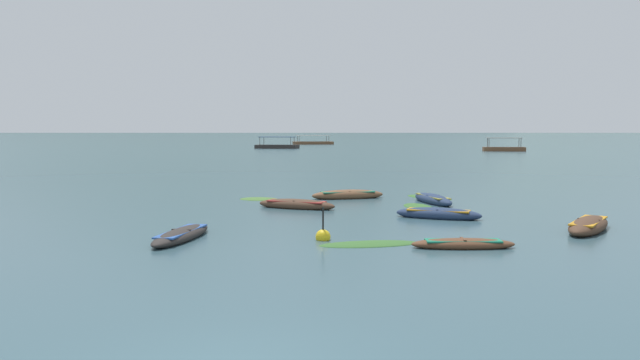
% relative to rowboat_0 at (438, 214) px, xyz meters
% --- Properties ---
extents(ground_plane, '(6000.00, 6000.00, 0.00)m').
position_rel_rowboat_0_xyz_m(ground_plane, '(-4.97, 1483.96, -0.17)').
color(ground_plane, '#385660').
extents(mountain_1, '(2064.21, 2064.21, 512.60)m').
position_rel_rowboat_0_xyz_m(mountain_1, '(-669.99, 2088.52, 256.13)').
color(mountain_1, '#4C5B56').
rests_on(mountain_1, ground).
extents(mountain_2, '(1406.94, 1406.94, 434.82)m').
position_rel_rowboat_0_xyz_m(mountain_2, '(-55.02, 1930.83, 217.24)').
color(mountain_2, '#4C5B56').
rests_on(mountain_2, ground).
extents(mountain_3, '(1642.40, 1642.40, 379.89)m').
position_rel_rowboat_0_xyz_m(mountain_3, '(555.34, 2148.31, 189.77)').
color(mountain_3, slate).
rests_on(mountain_3, ground).
extents(rowboat_0, '(3.61, 1.93, 0.55)m').
position_rel_rowboat_0_xyz_m(rowboat_0, '(0.00, 0.00, 0.00)').
color(rowboat_0, navy).
rests_on(rowboat_0, ground).
extents(rowboat_1, '(3.89, 2.09, 0.54)m').
position_rel_rowboat_0_xyz_m(rowboat_1, '(-6.12, 2.72, -0.00)').
color(rowboat_1, '#4C3323').
rests_on(rowboat_1, ground).
extents(rowboat_2, '(2.97, 3.99, 0.59)m').
position_rel_rowboat_0_xyz_m(rowboat_2, '(4.96, -2.71, 0.01)').
color(rowboat_2, '#4C3323').
rests_on(rowboat_2, ground).
extents(rowboat_3, '(3.21, 1.03, 0.37)m').
position_rel_rowboat_0_xyz_m(rowboat_3, '(-0.03, -6.24, -0.05)').
color(rowboat_3, brown).
rests_on(rowboat_3, ground).
extents(rowboat_4, '(2.07, 3.94, 0.56)m').
position_rel_rowboat_0_xyz_m(rowboat_4, '(0.38, 5.24, 0.00)').
color(rowboat_4, navy).
rests_on(rowboat_4, ground).
extents(rowboat_5, '(1.42, 4.01, 0.45)m').
position_rel_rowboat_0_xyz_m(rowboat_5, '(-9.02, -5.42, -0.03)').
color(rowboat_5, '#2D2826').
rests_on(rowboat_5, ground).
extents(rowboat_6, '(4.02, 2.20, 0.58)m').
position_rel_rowboat_0_xyz_m(rowboat_6, '(-3.86, 6.94, 0.01)').
color(rowboat_6, brown).
rests_on(rowboat_6, ground).
extents(ferry_0, '(10.97, 6.65, 2.54)m').
position_rel_rowboat_0_xyz_m(ferry_0, '(-16.07, 132.28, 0.27)').
color(ferry_0, brown).
rests_on(ferry_0, ground).
extents(ferry_1, '(7.13, 2.55, 2.54)m').
position_rel_rowboat_0_xyz_m(ferry_1, '(21.38, 81.90, 0.28)').
color(ferry_1, brown).
rests_on(ferry_1, ground).
extents(ferry_2, '(8.84, 4.68, 2.54)m').
position_rel_rowboat_0_xyz_m(ferry_2, '(-20.26, 95.35, 0.28)').
color(ferry_2, '#2D2826').
rests_on(ferry_2, ground).
extents(mooring_buoy, '(0.49, 0.49, 1.23)m').
position_rel_rowboat_0_xyz_m(mooring_buoy, '(-4.37, -5.21, -0.06)').
color(mooring_buoy, yellow).
rests_on(mooring_buoy, ground).
extents(weed_patch_0, '(3.41, 1.91, 0.14)m').
position_rel_rowboat_0_xyz_m(weed_patch_0, '(-2.86, -5.86, -0.17)').
color(weed_patch_0, '#38662D').
rests_on(weed_patch_0, ground).
extents(weed_patch_1, '(1.69, 2.72, 0.14)m').
position_rel_rowboat_0_xyz_m(weed_patch_1, '(-0.48, 3.70, -0.17)').
color(weed_patch_1, '#38662D').
rests_on(weed_patch_1, ground).
extents(weed_patch_2, '(2.93, 3.37, 0.14)m').
position_rel_rowboat_0_xyz_m(weed_patch_2, '(0.44, 7.59, -0.17)').
color(weed_patch_2, '#38662D').
rests_on(weed_patch_2, ground).
extents(weed_patch_3, '(2.21, 1.74, 0.14)m').
position_rel_rowboat_0_xyz_m(weed_patch_3, '(-8.47, 6.24, -0.17)').
color(weed_patch_3, '#477033').
rests_on(weed_patch_3, ground).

